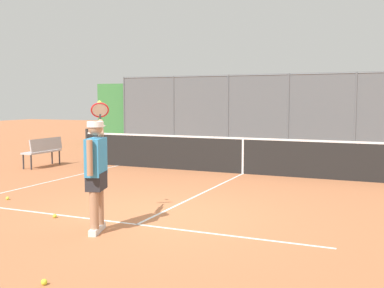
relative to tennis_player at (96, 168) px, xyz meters
name	(u,v)px	position (x,y,z in m)	size (l,w,h in m)	color
ground_plane	(154,216)	(-0.33, -1.14, -0.96)	(60.00, 60.00, 0.00)	#B76B42
court_line_markings	(129,228)	(-0.33, -0.34, -0.96)	(7.77, 10.06, 0.01)	white
fence_backdrop	(292,116)	(-0.33, -12.28, 0.35)	(17.09, 1.37, 2.91)	#565B60
tennis_net	(243,155)	(-0.33, -6.10, -0.46)	(9.99, 0.09, 1.07)	#2D2D2D
tennis_player	(96,168)	(0.00, 0.00, 0.00)	(0.78, 1.24, 1.93)	silver
tennis_ball_near_net	(8,198)	(2.90, -1.15, -0.93)	(0.07, 0.07, 0.07)	#D6E042
tennis_ball_by_sideline	(44,282)	(-0.66, 1.91, -0.93)	(0.07, 0.07, 0.07)	#CCDB33
tennis_ball_mid_court	(55,216)	(1.12, -0.40, -0.93)	(0.07, 0.07, 0.07)	#C1D138
courtside_bench	(44,149)	(5.37, -5.03, -0.45)	(0.40, 1.30, 0.84)	#B7B7BC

